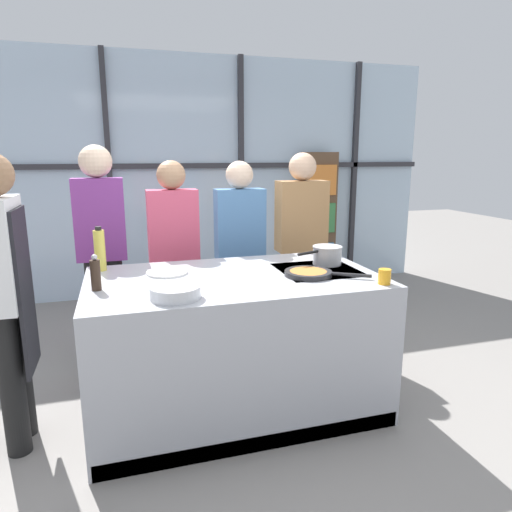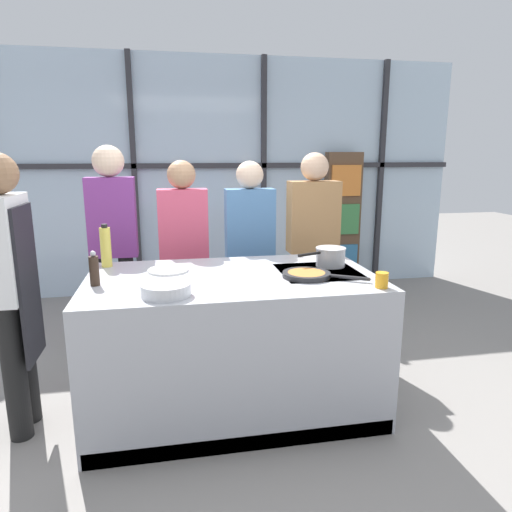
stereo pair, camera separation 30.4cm
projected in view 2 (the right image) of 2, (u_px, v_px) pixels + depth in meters
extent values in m
plane|color=gray|center=(234.00, 403.00, 3.14)|extent=(18.00, 18.00, 0.00)
cube|color=silver|center=(201.00, 177.00, 5.49)|extent=(6.40, 0.04, 2.80)
cube|color=#2D2D33|center=(200.00, 166.00, 5.41)|extent=(6.40, 0.06, 0.06)
cube|color=#2D2D33|center=(135.00, 178.00, 5.30)|extent=(0.06, 0.06, 2.80)
cube|color=#2D2D33|center=(264.00, 177.00, 5.58)|extent=(0.06, 0.06, 2.80)
cube|color=#2D2D33|center=(381.00, 176.00, 5.86)|extent=(0.06, 0.06, 2.80)
cube|color=brown|center=(342.00, 221.00, 5.75)|extent=(0.44, 0.16, 1.70)
cube|color=teal|center=(343.00, 259.00, 5.77)|extent=(0.37, 0.03, 0.37)
cube|color=#3D8447|center=(345.00, 219.00, 5.66)|extent=(0.37, 0.03, 0.37)
cube|color=orange|center=(346.00, 181.00, 5.55)|extent=(0.37, 0.03, 0.37)
cube|color=#A8AAB2|center=(233.00, 342.00, 3.04)|extent=(1.85, 1.07, 0.91)
cube|color=black|center=(319.00, 272.00, 3.05)|extent=(0.52, 0.52, 0.01)
cube|color=black|center=(246.00, 443.00, 2.63)|extent=(1.81, 0.03, 0.10)
cylinder|color=#38383D|center=(306.00, 278.00, 2.90)|extent=(0.13, 0.13, 0.01)
cylinder|color=#38383D|center=(343.00, 276.00, 2.95)|extent=(0.13, 0.13, 0.01)
cylinder|color=#38383D|center=(296.00, 268.00, 3.14)|extent=(0.13, 0.13, 0.01)
cylinder|color=#38383D|center=(330.00, 267.00, 3.19)|extent=(0.13, 0.13, 0.01)
cylinder|color=black|center=(24.00, 359.00, 2.86)|extent=(0.13, 0.13, 0.85)
cylinder|color=black|center=(15.00, 373.00, 2.68)|extent=(0.13, 0.13, 0.85)
cube|color=white|center=(5.00, 248.00, 2.61)|extent=(0.19, 0.42, 0.61)
cube|color=black|center=(29.00, 284.00, 2.68)|extent=(0.02, 0.35, 0.93)
cylinder|color=black|center=(129.00, 307.00, 3.79)|extent=(0.12, 0.12, 0.87)
cylinder|color=black|center=(108.00, 308.00, 3.76)|extent=(0.12, 0.12, 0.87)
cube|color=#7A3384|center=(112.00, 217.00, 3.61)|extent=(0.37, 0.17, 0.63)
sphere|color=beige|center=(108.00, 161.00, 3.51)|extent=(0.24, 0.24, 0.24)
cylinder|color=black|center=(197.00, 306.00, 3.90)|extent=(0.13, 0.13, 0.82)
cylinder|color=black|center=(175.00, 307.00, 3.86)|extent=(0.13, 0.13, 0.82)
cube|color=#DB4C6B|center=(183.00, 225.00, 3.72)|extent=(0.40, 0.18, 0.59)
sphere|color=tan|center=(181.00, 175.00, 3.64)|extent=(0.23, 0.23, 0.23)
cylinder|color=black|center=(260.00, 302.00, 4.00)|extent=(0.13, 0.13, 0.81)
cylinder|color=black|center=(240.00, 304.00, 3.96)|extent=(0.13, 0.13, 0.81)
cube|color=#4C7AAD|center=(250.00, 224.00, 3.83)|extent=(0.41, 0.18, 0.58)
sphere|color=beige|center=(250.00, 175.00, 3.74)|extent=(0.23, 0.23, 0.23)
cylinder|color=#47382D|center=(321.00, 297.00, 4.09)|extent=(0.14, 0.14, 0.85)
cylinder|color=#47382D|center=(301.00, 298.00, 4.06)|extent=(0.14, 0.14, 0.85)
cube|color=#A37547|center=(313.00, 217.00, 3.92)|extent=(0.43, 0.19, 0.61)
sphere|color=#D8AD8C|center=(315.00, 167.00, 3.82)|extent=(0.24, 0.24, 0.24)
cylinder|color=#232326|center=(306.00, 275.00, 2.90)|extent=(0.31, 0.31, 0.03)
cylinder|color=#B26B2D|center=(306.00, 273.00, 2.90)|extent=(0.24, 0.24, 0.01)
cylinder|color=#232326|center=(350.00, 278.00, 2.80)|extent=(0.22, 0.15, 0.02)
cylinder|color=silver|center=(331.00, 257.00, 3.17)|extent=(0.20, 0.20, 0.13)
cylinder|color=silver|center=(331.00, 248.00, 3.16)|extent=(0.21, 0.21, 0.01)
cylinder|color=black|center=(309.00, 254.00, 3.07)|extent=(0.18, 0.08, 0.02)
cylinder|color=white|center=(168.00, 270.00, 3.05)|extent=(0.27, 0.27, 0.01)
cylinder|color=silver|center=(166.00, 290.00, 2.52)|extent=(0.28, 0.28, 0.07)
cylinder|color=#4C4C51|center=(166.00, 285.00, 2.51)|extent=(0.23, 0.23, 0.01)
cylinder|color=#E0CC4C|center=(106.00, 247.00, 3.15)|extent=(0.07, 0.07, 0.27)
cylinder|color=black|center=(104.00, 226.00, 3.11)|extent=(0.04, 0.04, 0.02)
cylinder|color=#332319|center=(94.00, 271.00, 2.70)|extent=(0.06, 0.06, 0.18)
sphere|color=#B2B2B7|center=(93.00, 254.00, 2.68)|extent=(0.03, 0.03, 0.03)
cylinder|color=orange|center=(382.00, 280.00, 2.67)|extent=(0.08, 0.08, 0.09)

